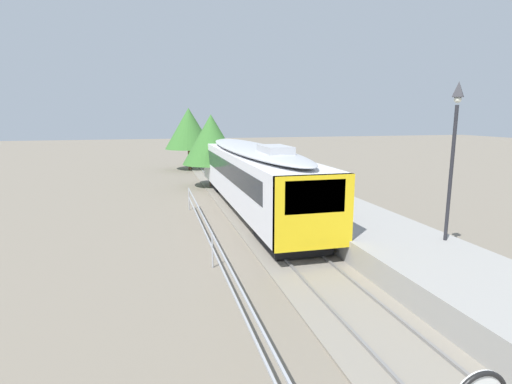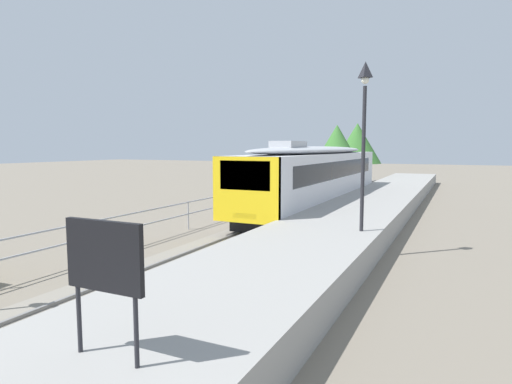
% 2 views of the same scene
% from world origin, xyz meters
% --- Properties ---
extents(ground_plane, '(160.00, 160.00, 0.00)m').
position_xyz_m(ground_plane, '(-3.00, 22.00, 0.00)').
color(ground_plane, slate).
extents(track_rails, '(3.20, 60.00, 0.14)m').
position_xyz_m(track_rails, '(0.00, 22.00, 0.03)').
color(track_rails, gray).
rests_on(track_rails, ground).
extents(commuter_train, '(2.82, 18.32, 3.74)m').
position_xyz_m(commuter_train, '(0.00, 29.03, 2.14)').
color(commuter_train, silver).
rests_on(commuter_train, track_rails).
extents(station_platform, '(3.90, 60.00, 0.90)m').
position_xyz_m(station_platform, '(3.25, 22.00, 0.45)').
color(station_platform, '#999691').
rests_on(station_platform, ground).
extents(platform_lamp_mid_platform, '(0.34, 0.34, 5.35)m').
position_xyz_m(platform_lamp_mid_platform, '(4.59, 19.28, 4.62)').
color(platform_lamp_mid_platform, '#232328').
rests_on(platform_lamp_mid_platform, station_platform).
extents(platform_notice_board, '(1.20, 0.08, 1.80)m').
position_xyz_m(platform_notice_board, '(3.44, 9.37, 2.19)').
color(platform_notice_board, '#232328').
rests_on(platform_notice_board, station_platform).
extents(tree_behind_carpark, '(4.58, 4.58, 5.88)m').
position_xyz_m(tree_behind_carpark, '(-1.68, 47.10, 3.94)').
color(tree_behind_carpark, brown).
rests_on(tree_behind_carpark, ground).
extents(tree_behind_station_far, '(4.19, 4.19, 5.25)m').
position_xyz_m(tree_behind_station_far, '(-1.00, 37.06, 3.46)').
color(tree_behind_station_far, brown).
rests_on(tree_behind_station_far, ground).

